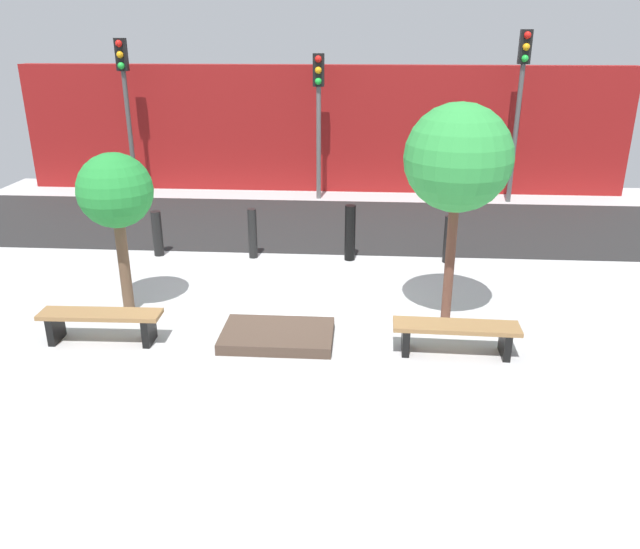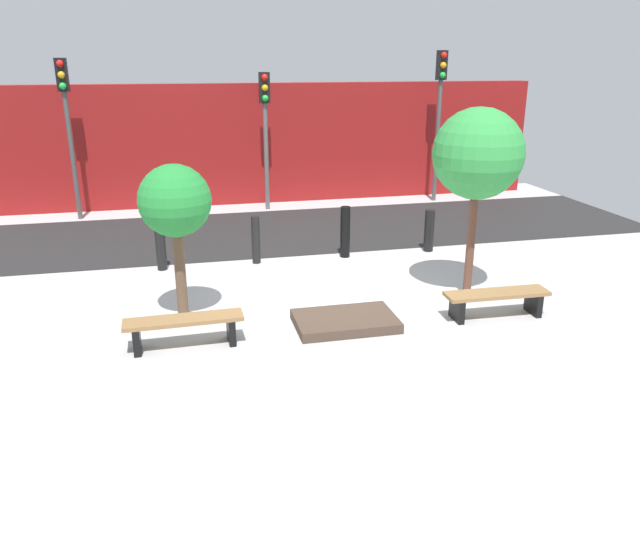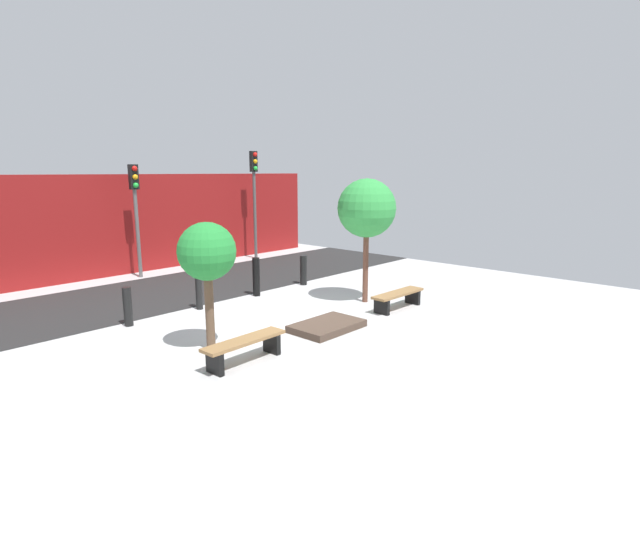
{
  "view_description": "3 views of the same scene",
  "coord_description": "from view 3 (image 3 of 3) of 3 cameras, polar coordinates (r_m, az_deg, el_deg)",
  "views": [
    {
      "loc": [
        1.16,
        -8.87,
        4.1
      ],
      "look_at": [
        0.57,
        -0.48,
        0.83
      ],
      "focal_mm": 35.0,
      "sensor_mm": 36.0,
      "label": 1
    },
    {
      "loc": [
        -2.41,
        -9.64,
        3.98
      ],
      "look_at": [
        -0.25,
        -0.3,
        0.64
      ],
      "focal_mm": 35.0,
      "sensor_mm": 36.0,
      "label": 2
    },
    {
      "loc": [
        -7.85,
        -7.96,
        3.42
      ],
      "look_at": [
        0.38,
        -0.43,
        1.1
      ],
      "focal_mm": 28.0,
      "sensor_mm": 36.0,
      "label": 3
    }
  ],
  "objects": [
    {
      "name": "ground_plane",
      "position": [
        11.69,
        -2.82,
        -5.27
      ],
      "size": [
        18.0,
        18.0,
        0.0
      ],
      "primitive_type": "plane",
      "color": "#B3B3B3"
    },
    {
      "name": "road_strip",
      "position": [
        15.39,
        -15.59,
        -1.52
      ],
      "size": [
        18.0,
        4.18,
        0.01
      ],
      "primitive_type": "cube",
      "color": "#252525",
      "rests_on": "ground"
    },
    {
      "name": "building_facade",
      "position": [
        18.1,
        -21.68,
        5.33
      ],
      "size": [
        16.2,
        0.5,
        3.32
      ],
      "primitive_type": "cube",
      "color": "maroon",
      "rests_on": "ground"
    },
    {
      "name": "bench_left",
      "position": [
        9.19,
        -8.61,
        -8.06
      ],
      "size": [
        1.71,
        0.43,
        0.45
      ],
      "rotation": [
        0.0,
        0.0,
        0.03
      ],
      "color": "black",
      "rests_on": "ground"
    },
    {
      "name": "bench_right",
      "position": [
        12.72,
        8.89,
        -2.54
      ],
      "size": [
        1.71,
        0.46,
        0.43
      ],
      "rotation": [
        0.0,
        0.0,
        -0.03
      ],
      "color": "black",
      "rests_on": "ground"
    },
    {
      "name": "planter_bed",
      "position": [
        11.02,
        0.8,
        -5.91
      ],
      "size": [
        1.57,
        1.02,
        0.16
      ],
      "primitive_type": "cube",
      "color": "#47362C",
      "rests_on": "ground"
    },
    {
      "name": "tree_behind_left_bench",
      "position": [
        9.61,
        -12.8,
        2.38
      ],
      "size": [
        1.11,
        1.11,
        2.49
      ],
      "color": "brown",
      "rests_on": "ground"
    },
    {
      "name": "tree_behind_right_bench",
      "position": [
        12.97,
        5.35,
        7.48
      ],
      "size": [
        1.51,
        1.51,
        3.24
      ],
      "color": "brown",
      "rests_on": "ground"
    },
    {
      "name": "bollard_far_left",
      "position": [
        11.97,
        -21.13,
        -3.45
      ],
      "size": [
        0.19,
        0.19,
        0.89
      ],
      "primitive_type": "cylinder",
      "color": "black",
      "rests_on": "ground"
    },
    {
      "name": "bollard_left",
      "position": [
        12.87,
        -13.68,
        -1.77
      ],
      "size": [
        0.17,
        0.17,
        0.97
      ],
      "primitive_type": "cylinder",
      "color": "black",
      "rests_on": "ground"
    },
    {
      "name": "bollard_center",
      "position": [
        13.95,
        -7.3,
        -0.27
      ],
      "size": [
        0.2,
        0.2,
        1.08
      ],
      "primitive_type": "cylinder",
      "color": "black",
      "rests_on": "ground"
    },
    {
      "name": "bollard_right",
      "position": [
        15.22,
        -1.91,
        0.49
      ],
      "size": [
        0.21,
        0.21,
        0.9
      ],
      "primitive_type": "cylinder",
      "color": "black",
      "rests_on": "ground"
    },
    {
      "name": "traffic_light_mid_west",
      "position": [
        17.1,
        -20.33,
        7.96
      ],
      "size": [
        0.28,
        0.27,
        3.63
      ],
      "color": "#5B5B5B",
      "rests_on": "ground"
    },
    {
      "name": "traffic_light_mid_east",
      "position": [
        19.84,
        -7.51,
        10.01
      ],
      "size": [
        0.28,
        0.27,
        4.17
      ],
      "color": "#4D4D4D",
      "rests_on": "ground"
    }
  ]
}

